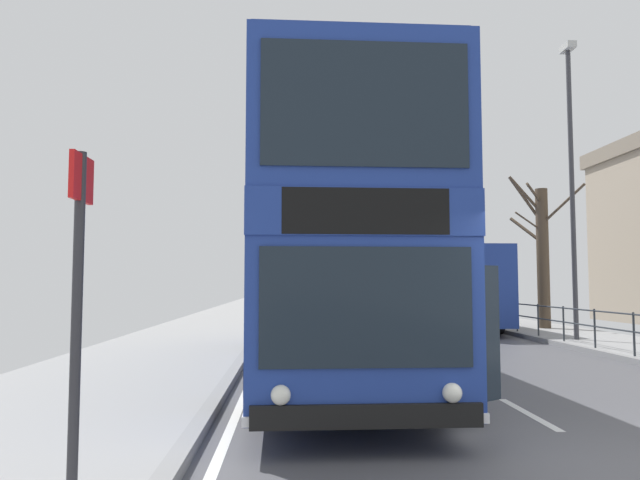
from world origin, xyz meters
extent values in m
cube|color=#4D4D52|center=(0.00, 0.00, -0.03)|extent=(8.40, 140.00, 0.06)
cube|color=silver|center=(0.00, 2.60, 0.00)|extent=(0.12, 2.00, 0.00)
cube|color=silver|center=(0.00, 7.40, 0.00)|extent=(0.12, 2.00, 0.00)
cube|color=silver|center=(0.00, 12.20, 0.00)|extent=(0.12, 2.00, 0.00)
cube|color=silver|center=(0.00, 17.00, 0.00)|extent=(0.12, 2.00, 0.00)
cube|color=silver|center=(0.00, 21.80, 0.00)|extent=(0.12, 2.00, 0.00)
cube|color=silver|center=(0.00, 26.60, 0.00)|extent=(0.12, 2.00, 0.00)
cube|color=silver|center=(0.00, 31.40, 0.00)|extent=(0.12, 2.00, 0.00)
cube|color=silver|center=(0.00, 36.20, 0.00)|extent=(0.12, 2.00, 0.00)
cube|color=silver|center=(0.00, 41.00, 0.00)|extent=(0.12, 2.00, 0.00)
cube|color=silver|center=(0.00, 45.80, 0.00)|extent=(0.12, 2.00, 0.00)
cube|color=silver|center=(0.00, 50.60, 0.00)|extent=(0.12, 2.00, 0.00)
cube|color=gray|center=(-4.30, 0.00, 0.07)|extent=(0.20, 140.00, 0.14)
cube|color=navy|center=(-2.57, 6.16, 1.30)|extent=(2.68, 11.33, 1.90)
cube|color=navy|center=(-2.57, 6.16, 2.50)|extent=(2.69, 11.39, 0.50)
cube|color=navy|center=(-2.57, 6.16, 3.61)|extent=(2.68, 11.33, 1.74)
cube|color=navy|center=(-2.57, 6.16, 4.52)|extent=(2.60, 10.99, 0.08)
cube|color=#19232D|center=(-2.46, 0.51, 1.53)|extent=(2.16, 0.07, 1.22)
cube|color=black|center=(-2.46, 0.50, 2.50)|extent=(1.72, 0.06, 0.48)
cube|color=#19232D|center=(-2.46, 0.51, 3.61)|extent=(2.16, 0.07, 1.32)
cube|color=black|center=(-2.46, 0.50, 0.45)|extent=(2.33, 0.13, 0.24)
cube|color=silver|center=(-2.57, 6.16, 0.41)|extent=(2.70, 11.39, 0.10)
cube|color=#19232D|center=(-1.34, 6.47, 1.57)|extent=(0.20, 8.80, 0.99)
cube|color=#19232D|center=(-1.34, 6.19, 3.70)|extent=(0.22, 10.16, 1.04)
cube|color=#19232D|center=(-3.82, 6.42, 1.57)|extent=(0.20, 8.80, 0.99)
cube|color=#19232D|center=(-3.81, 6.14, 3.70)|extent=(0.22, 10.16, 1.04)
sphere|color=white|center=(-1.60, 0.51, 0.67)|extent=(0.20, 0.20, 0.20)
sphere|color=white|center=(-3.32, 0.47, 0.67)|extent=(0.20, 0.20, 0.20)
cube|color=#19232D|center=(-0.98, 1.60, 1.17)|extent=(0.67, 0.50, 1.63)
cube|color=black|center=(-1.32, 1.89, 1.17)|extent=(0.12, 0.90, 1.63)
cylinder|color=black|center=(-1.33, 2.74, 0.52)|extent=(0.32, 1.05, 1.04)
cylinder|color=black|center=(-3.68, 2.70, 0.52)|extent=(0.32, 1.05, 1.04)
cylinder|color=black|center=(-1.47, 9.93, 0.52)|extent=(0.32, 1.05, 1.04)
cylinder|color=black|center=(-3.82, 9.88, 0.52)|extent=(0.32, 1.05, 1.04)
cube|color=navy|center=(2.71, 18.07, 1.68)|extent=(2.59, 9.86, 2.71)
cube|color=#19232D|center=(1.49, 18.04, 2.06)|extent=(0.18, 8.34, 1.30)
cube|color=#19232D|center=(3.92, 18.09, 2.06)|extent=(0.18, 8.34, 1.30)
cube|color=#19232D|center=(2.62, 22.99, 1.95)|extent=(2.07, 0.07, 1.63)
cylinder|color=black|center=(1.50, 20.95, 0.48)|extent=(0.30, 0.97, 0.96)
cylinder|color=black|center=(3.81, 21.00, 0.48)|extent=(0.30, 0.97, 0.96)
cylinder|color=black|center=(1.61, 14.94, 0.48)|extent=(0.30, 0.97, 0.96)
cylinder|color=black|center=(3.92, 14.98, 0.48)|extent=(0.30, 0.97, 0.96)
cylinder|color=#2D3338|center=(4.45, 7.60, 0.63)|extent=(0.05, 0.05, 0.98)
cylinder|color=#2D3338|center=(4.45, 9.32, 0.63)|extent=(0.05, 0.05, 0.98)
cylinder|color=#2D3338|center=(4.45, 11.05, 0.63)|extent=(0.05, 0.05, 0.98)
cylinder|color=#2D3338|center=(4.45, 12.78, 0.63)|extent=(0.05, 0.05, 0.98)
cylinder|color=#2D3338|center=(4.45, 14.50, 0.63)|extent=(0.05, 0.05, 0.98)
cylinder|color=#2D3338|center=(4.45, 16.23, 0.63)|extent=(0.05, 0.05, 0.98)
cylinder|color=#2D3338|center=(4.45, 17.95, 0.63)|extent=(0.05, 0.05, 0.98)
cylinder|color=#2D3338|center=(4.45, 19.68, 0.63)|extent=(0.05, 0.05, 0.98)
cylinder|color=#2D3338|center=(4.45, 21.41, 0.63)|extent=(0.05, 0.05, 0.98)
cylinder|color=#2D3338|center=(4.45, 23.13, 0.63)|extent=(0.05, 0.05, 0.98)
cylinder|color=#2D3338|center=(4.45, 24.86, 0.63)|extent=(0.05, 0.05, 0.98)
cylinder|color=#2D3338|center=(4.45, 11.05, 1.07)|extent=(0.04, 27.62, 0.04)
cylinder|color=#2D3338|center=(4.45, 11.05, 0.68)|extent=(0.04, 27.62, 0.04)
cylinder|color=#2D2D33|center=(-4.84, -0.88, 1.46)|extent=(0.08, 0.08, 2.63)
cube|color=red|center=(-4.84, -0.86, 2.57)|extent=(0.04, 0.44, 0.36)
cylinder|color=#38383D|center=(5.05, 11.53, 4.42)|extent=(0.14, 0.14, 8.56)
cube|color=#B2B2AD|center=(5.05, 11.53, 8.82)|extent=(0.28, 0.60, 0.20)
cylinder|color=#4C3D2D|center=(5.99, 15.89, 2.69)|extent=(0.44, 0.44, 5.10)
cylinder|color=#4C3D2D|center=(5.54, 16.23, 4.88)|extent=(1.05, 0.82, 1.84)
cylinder|color=#4C3D2D|center=(5.57, 15.50, 5.00)|extent=(0.94, 0.89, 0.68)
cylinder|color=#4C3D2D|center=(6.41, 15.09, 4.55)|extent=(0.94, 1.69, 1.30)
cylinder|color=#4C3D2D|center=(5.63, 16.46, 3.75)|extent=(0.87, 1.26, 1.10)
cylinder|color=#4C3D2D|center=(5.41, 15.90, 5.01)|extent=(1.25, 0.13, 1.41)
cylinder|color=#4C3D2D|center=(6.22, 16.58, 4.05)|extent=(0.59, 1.49, 1.33)
cylinder|color=#4C3D2D|center=(5.46, 15.78, 4.01)|extent=(1.12, 0.29, 0.71)
cylinder|color=brown|center=(6.30, 39.78, 2.67)|extent=(0.44, 0.44, 5.06)
cylinder|color=brown|center=(6.11, 40.49, 4.54)|extent=(0.48, 1.52, 1.53)
cylinder|color=brown|center=(5.71, 40.20, 3.89)|extent=(1.25, 0.91, 1.95)
cylinder|color=brown|center=(5.84, 39.40, 4.03)|extent=(1.03, 0.88, 1.61)
cylinder|color=brown|center=(7.20, 39.80, 3.81)|extent=(1.85, 0.12, 0.96)
cylinder|color=brown|center=(6.72, 40.07, 4.52)|extent=(0.98, 0.72, 1.58)
cylinder|color=brown|center=(5.66, 34.20, 3.17)|extent=(0.28, 0.28, 6.06)
cylinder|color=brown|center=(6.03, 34.53, 4.87)|extent=(0.84, 0.77, 0.91)
cylinder|color=brown|center=(5.14, 34.13, 4.51)|extent=(1.10, 0.22, 1.00)
cylinder|color=brown|center=(6.39, 34.43, 4.66)|extent=(1.55, 0.61, 1.11)
cylinder|color=brown|center=(5.57, 33.48, 3.97)|extent=(0.25, 1.47, 0.80)
cylinder|color=brown|center=(6.32, 34.12, 6.03)|extent=(1.38, 0.28, 0.96)
cylinder|color=brown|center=(6.37, 34.30, 4.14)|extent=(1.48, 0.32, 1.16)
cylinder|color=brown|center=(5.01, 33.97, 4.73)|extent=(1.38, 0.56, 0.91)
camera|label=1|loc=(-3.22, -5.49, 1.77)|focal=33.51mm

